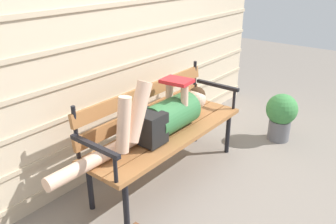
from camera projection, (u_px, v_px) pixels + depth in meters
name	position (u px, v px, depth m)	size (l,w,h in m)	color
ground_plane	(176.00, 180.00, 3.07)	(12.00, 12.00, 0.00)	gray
house_siding	(119.00, 51.00, 3.01)	(4.49, 0.08, 2.13)	beige
park_bench	(162.00, 125.00, 2.96)	(1.62, 0.51, 0.87)	#9E6638
reclining_person	(162.00, 117.00, 2.81)	(1.64, 0.28, 0.57)	#33703D
potted_plant	(281.00, 114.00, 3.66)	(0.33, 0.33, 0.52)	slate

